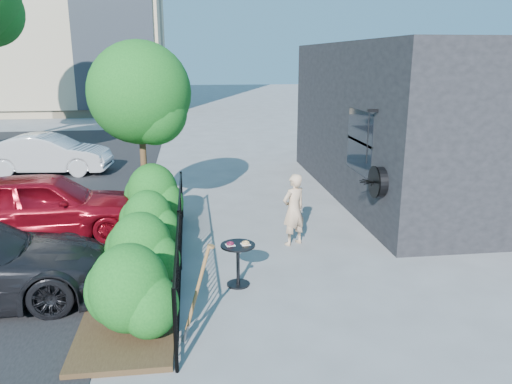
{
  "coord_description": "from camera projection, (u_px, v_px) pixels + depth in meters",
  "views": [
    {
      "loc": [
        -1.24,
        -8.26,
        3.64
      ],
      "look_at": [
        -0.07,
        0.64,
        1.2
      ],
      "focal_mm": 35.0,
      "sensor_mm": 36.0,
      "label": 1
    }
  ],
  "objects": [
    {
      "name": "ground",
      "position": [
        264.0,
        265.0,
        9.02
      ],
      "size": [
        120.0,
        120.0,
        0.0
      ],
      "primitive_type": "plane",
      "color": "gray",
      "rests_on": "ground"
    },
    {
      "name": "shop_building",
      "position": [
        441.0,
        119.0,
        13.49
      ],
      "size": [
        6.22,
        9.0,
        4.0
      ],
      "color": "black",
      "rests_on": "ground"
    },
    {
      "name": "fence",
      "position": [
        180.0,
        240.0,
        8.68
      ],
      "size": [
        0.05,
        6.05,
        1.1
      ],
      "color": "black",
      "rests_on": "ground"
    },
    {
      "name": "planting_bed",
      "position": [
        140.0,
        269.0,
        8.73
      ],
      "size": [
        1.3,
        6.0,
        0.08
      ],
      "primitive_type": "cube",
      "color": "#382616",
      "rests_on": "ground"
    },
    {
      "name": "shrubs",
      "position": [
        144.0,
        232.0,
        8.67
      ],
      "size": [
        1.1,
        5.6,
        1.24
      ],
      "color": "#135318",
      "rests_on": "ground"
    },
    {
      "name": "patio_tree",
      "position": [
        143.0,
        99.0,
        10.65
      ],
      "size": [
        2.2,
        2.2,
        3.94
      ],
      "color": "#3F2B19",
      "rests_on": "ground"
    },
    {
      "name": "cafe_table",
      "position": [
        238.0,
        257.0,
        8.1
      ],
      "size": [
        0.56,
        0.56,
        0.76
      ],
      "rotation": [
        0.0,
        0.0,
        0.2
      ],
      "color": "black",
      "rests_on": "ground"
    },
    {
      "name": "woman",
      "position": [
        294.0,
        210.0,
        9.84
      ],
      "size": [
        0.63,
        0.56,
        1.45
      ],
      "primitive_type": "imported",
      "rotation": [
        0.0,
        0.0,
        3.64
      ],
      "color": "tan",
      "rests_on": "ground"
    },
    {
      "name": "shovel",
      "position": [
        195.0,
        297.0,
        6.53
      ],
      "size": [
        0.46,
        0.18,
        1.35
      ],
      "color": "brown",
      "rests_on": "ground"
    },
    {
      "name": "car_red",
      "position": [
        45.0,
        204.0,
        10.34
      ],
      "size": [
        4.07,
        1.83,
        1.36
      ],
      "primitive_type": "imported",
      "rotation": [
        0.0,
        0.0,
        1.63
      ],
      "color": "maroon",
      "rests_on": "ground"
    },
    {
      "name": "car_silver",
      "position": [
        48.0,
        154.0,
        15.93
      ],
      "size": [
        3.94,
        1.7,
        1.26
      ],
      "primitive_type": "imported",
      "rotation": [
        0.0,
        0.0,
        1.48
      ],
      "color": "silver",
      "rests_on": "ground"
    }
  ]
}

